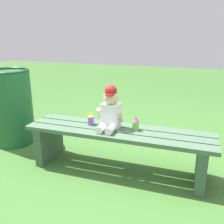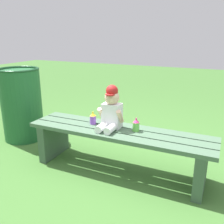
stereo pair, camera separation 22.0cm
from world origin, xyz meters
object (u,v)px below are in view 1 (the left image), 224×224
object	(u,v)px
park_bench	(118,142)
sippy_cup_left	(91,119)
child_figure	(110,110)
trash_bin	(11,107)
sippy_cup_right	(136,124)

from	to	relation	value
park_bench	sippy_cup_left	xyz separation A→B (m)	(-0.29, 0.04, 0.18)
child_figure	trash_bin	size ratio (longest dim) A/B	0.46
sippy_cup_left	sippy_cup_right	world-z (taller)	same
child_figure	trash_bin	bearing A→B (deg)	171.01
park_bench	sippy_cup_right	size ratio (longest dim) A/B	13.98
child_figure	sippy_cup_right	size ratio (longest dim) A/B	3.26
sippy_cup_right	child_figure	bearing A→B (deg)	-175.03
park_bench	sippy_cup_left	world-z (taller)	sippy_cup_left
sippy_cup_right	park_bench	bearing A→B (deg)	-165.35
sippy_cup_left	sippy_cup_right	distance (m)	0.44
sippy_cup_left	trash_bin	bearing A→B (deg)	170.42
park_bench	child_figure	xyz separation A→B (m)	(-0.08, 0.02, 0.30)
sippy_cup_left	trash_bin	xyz separation A→B (m)	(-1.09, 0.18, -0.03)
park_bench	sippy_cup_right	bearing A→B (deg)	14.65
trash_bin	sippy_cup_right	bearing A→B (deg)	-6.85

